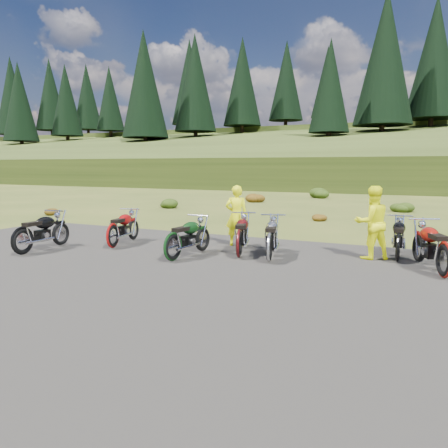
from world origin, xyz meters
The scene contains 36 objects.
ground centered at (0.00, 0.00, 0.00)m, with size 300.00×300.00×0.00m, color #384818.
gravel_pad centered at (0.00, -2.00, 0.00)m, with size 20.00×12.00×0.04m, color black.
hill_slope centered at (0.00, 50.00, 0.00)m, with size 300.00×46.00×3.00m, color #2B3913, non-canonical shape.
hill_plateau centered at (0.00, 110.00, 0.00)m, with size 300.00×90.00×9.17m, color #2B3913.
conifer_5 centered at (-105.00, 78.00, 18.16)m, with size 6.16×6.16×16.00m.
conifer_8 centered at (-87.00, 65.00, 18.57)m, with size 7.92×7.92×20.00m.
conifer_9 centered at (-81.00, 71.00, 19.26)m, with size 7.48×7.48×19.00m.
conifer_10 centered at (-75.00, 77.00, 19.16)m, with size 7.04×7.04×18.00m.
conifer_11 centered at (-69.00, 52.00, 14.47)m, with size 6.60×6.60×17.00m.
conifer_12 centered at (-63.00, 58.00, 15.17)m, with size 6.16×6.16×16.00m.
conifer_13 centered at (-57.00, 64.00, 15.86)m, with size 5.72×5.72×15.00m.
conifer_14 centered at (-51.00, 70.00, 16.55)m, with size 5.28×5.28×14.00m.
conifer_15 centered at (-45.00, 76.00, 20.16)m, with size 7.92×7.92×20.00m.
conifer_16 centered at (-39.00, 51.00, 15.28)m, with size 7.48×7.48×19.00m.
conifer_17 centered at (-33.00, 57.00, 15.97)m, with size 7.04×7.04×18.00m.
conifer_18 centered at (-27.00, 63.00, 16.66)m, with size 6.60×6.60×17.00m.
conifer_19 centered at (-21.00, 69.00, 17.36)m, with size 6.16×6.16×16.00m.
conifer_20 centered at (-15.00, 75.00, 17.65)m, with size 5.72×5.72×15.00m.
conifer_21 centered at (-9.00, 50.00, 12.56)m, with size 5.28×5.28×14.00m.
conifer_22 centered at (-3.00, 56.00, 16.77)m, with size 7.92×7.92×20.00m.
conifer_23 centered at (3.00, 62.00, 17.47)m, with size 7.48×7.48×19.00m.
shrub_0 centered at (-12.00, 6.00, 0.23)m, with size 0.77×0.77×0.45m, color #672D0C.
shrub_1 centered at (-9.10, 11.30, 0.31)m, with size 1.03×1.03×0.61m, color #1D360D.
shrub_2 centered at (-6.20, 16.60, 0.38)m, with size 1.30×1.30×0.77m, color #672D0C.
shrub_3 centered at (-3.30, 21.90, 0.46)m, with size 1.56×1.56×0.92m, color #1D360D.
shrub_4 centered at (-0.40, 9.20, 0.23)m, with size 0.77×0.77×0.45m, color #672D0C.
shrub_5 centered at (2.50, 14.50, 0.31)m, with size 1.03×1.03×0.61m, color #1D360D.
motorcycle_0 centered at (-5.48, -1.11, 0.00)m, with size 2.03×0.68×1.06m, color black, non-canonical shape.
motorcycle_1 centered at (-4.01, 0.62, 0.00)m, with size 1.94×0.65×1.02m, color #960B0A, non-canonical shape.
motorcycle_2 centered at (-1.62, -0.08, 0.00)m, with size 1.96×0.65×1.03m, color black, non-canonical shape.
motorcycle_3 centered at (0.50, 0.80, 0.00)m, with size 1.99×0.66×1.04m, color #9A9B9F, non-canonical shape.
motorcycle_4 centered at (-0.34, 0.94, 0.00)m, with size 2.00×0.67×1.05m, color #420B0C, non-canonical shape.
motorcycle_5 centered at (3.22, 2.15, 0.00)m, with size 1.95×0.65×1.02m, color black, non-canonical shape.
motorcycle_6 centered at (4.18, 0.94, 0.00)m, with size 2.11×0.70×1.10m, color maroon, non-canonical shape.
person_middle centered at (-1.08, 2.42, 0.86)m, with size 0.63×0.41×1.72m, color #E8EE0C.
person_right_a centered at (2.60, 2.23, 0.89)m, with size 0.87×0.67×1.78m, color #E8EE0C.
Camera 1 is at (3.90, -8.77, 2.30)m, focal length 35.00 mm.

